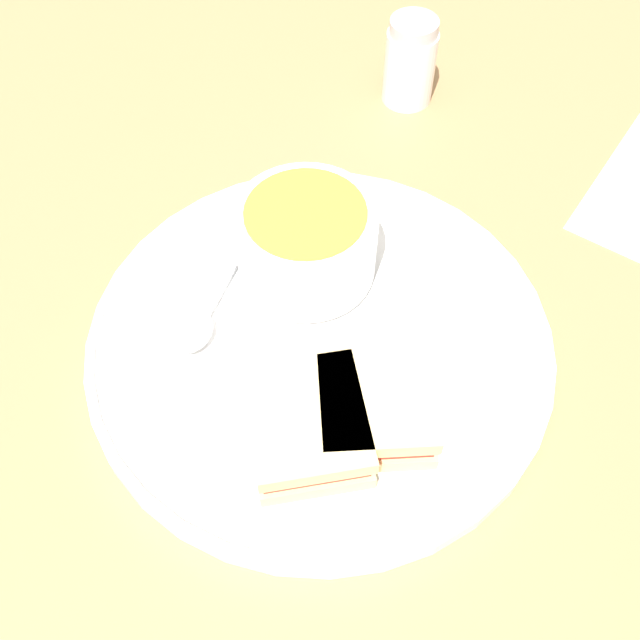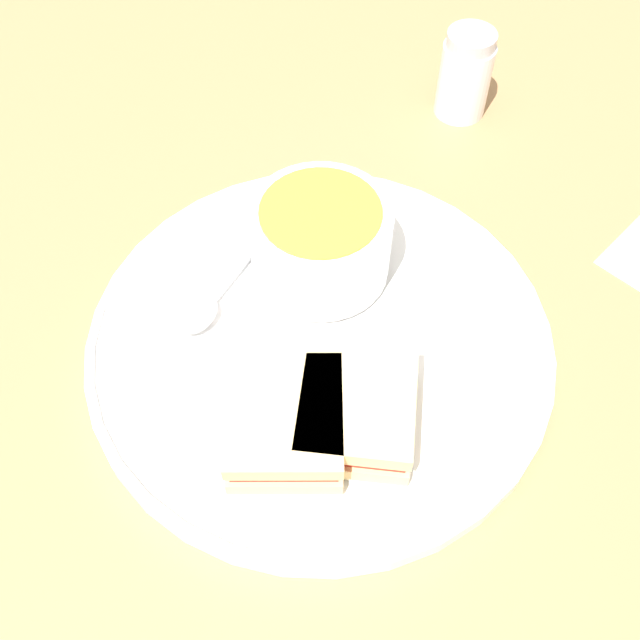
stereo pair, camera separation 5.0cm
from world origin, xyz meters
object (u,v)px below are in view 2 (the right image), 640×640
at_px(soup_bowl, 320,240).
at_px(sandwich_half_near, 285,422).
at_px(sandwich_half_far, 357,409).
at_px(spoon, 205,306).
at_px(salt_shaker, 465,75).

height_order(soup_bowl, sandwich_half_near, soup_bowl).
bearing_deg(sandwich_half_far, sandwich_half_near, 143.22).
height_order(spoon, salt_shaker, salt_shaker).
relative_size(soup_bowl, salt_shaker, 1.27).
distance_m(soup_bowl, sandwich_half_near, 0.14).
bearing_deg(soup_bowl, salt_shaker, 9.36).
xyz_separation_m(spoon, sandwich_half_near, (-0.03, -0.11, 0.01)).
bearing_deg(spoon, sandwich_half_far, 79.31).
bearing_deg(sandwich_half_far, salt_shaker, 24.04).
height_order(soup_bowl, spoon, soup_bowl).
distance_m(spoon, salt_shaker, 0.31).
height_order(sandwich_half_near, sandwich_half_far, same).
distance_m(soup_bowl, spoon, 0.09).
bearing_deg(spoon, soup_bowl, 145.04).
height_order(soup_bowl, sandwich_half_far, soup_bowl).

